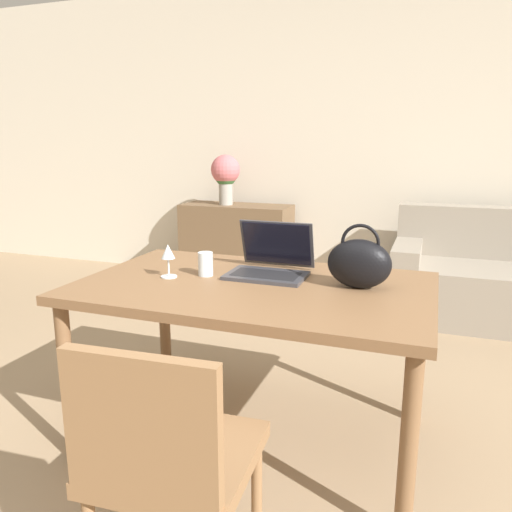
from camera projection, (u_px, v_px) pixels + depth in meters
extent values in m
cube|color=beige|center=(373.00, 137.00, 4.34)|extent=(10.00, 0.06, 2.70)
cube|color=brown|center=(254.00, 288.00, 2.13)|extent=(1.48, 0.92, 0.04)
cylinder|color=brown|center=(67.00, 382.00, 2.07)|extent=(0.06, 0.06, 0.69)
cylinder|color=brown|center=(408.00, 449.00, 1.62)|extent=(0.06, 0.06, 0.69)
cylinder|color=brown|center=(165.00, 319.00, 2.80)|extent=(0.06, 0.06, 0.69)
cylinder|color=brown|center=(418.00, 353.00, 2.35)|extent=(0.06, 0.06, 0.69)
cube|color=olive|center=(179.00, 457.00, 1.46)|extent=(0.47, 0.47, 0.05)
cube|color=olive|center=(141.00, 427.00, 1.22)|extent=(0.42, 0.07, 0.38)
cylinder|color=olive|center=(155.00, 473.00, 1.73)|extent=(0.04, 0.04, 0.40)
cylinder|color=olive|center=(257.00, 493.00, 1.63)|extent=(0.04, 0.04, 0.40)
cube|color=gray|center=(406.00, 277.00, 3.91)|extent=(0.20, 0.81, 0.56)
cube|color=brown|center=(237.00, 245.00, 4.63)|extent=(1.00, 0.40, 0.75)
cube|color=#38383D|center=(266.00, 276.00, 2.21)|extent=(0.35, 0.23, 0.02)
cube|color=black|center=(266.00, 274.00, 2.21)|extent=(0.30, 0.15, 0.00)
cube|color=#38383D|center=(277.00, 244.00, 2.33)|extent=(0.35, 0.08, 0.22)
cube|color=black|center=(277.00, 243.00, 2.32)|extent=(0.32, 0.07, 0.20)
cylinder|color=silver|center=(206.00, 264.00, 2.23)|extent=(0.07, 0.07, 0.11)
cylinder|color=silver|center=(169.00, 277.00, 2.22)|extent=(0.07, 0.07, 0.01)
cylinder|color=silver|center=(169.00, 267.00, 2.21)|extent=(0.01, 0.01, 0.08)
cone|color=silver|center=(168.00, 251.00, 2.19)|extent=(0.06, 0.06, 0.06)
ellipsoid|color=black|center=(359.00, 264.00, 2.03)|extent=(0.26, 0.13, 0.20)
torus|color=black|center=(360.00, 243.00, 2.01)|extent=(0.16, 0.01, 0.16)
cylinder|color=#9E998E|center=(226.00, 193.00, 4.52)|extent=(0.12, 0.12, 0.22)
sphere|color=#3D6B38|center=(226.00, 175.00, 4.49)|extent=(0.20, 0.20, 0.20)
sphere|color=#C6666B|center=(225.00, 169.00, 4.47)|extent=(0.26, 0.26, 0.26)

